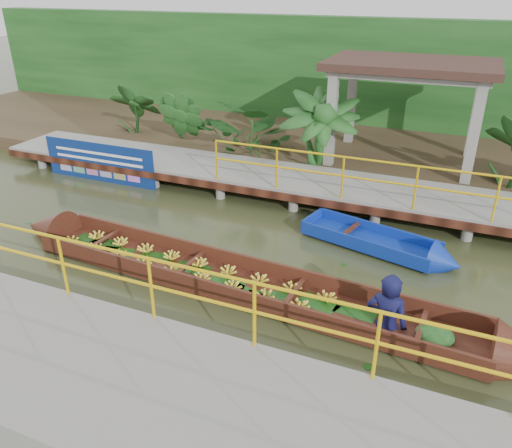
% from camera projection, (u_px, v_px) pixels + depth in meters
% --- Properties ---
extents(ground, '(80.00, 80.00, 0.00)m').
position_uv_depth(ground, '(206.00, 252.00, 10.42)').
color(ground, '#31381C').
rests_on(ground, ground).
extents(land_strip, '(30.00, 8.00, 0.45)m').
position_uv_depth(land_strip, '(312.00, 144.00, 16.53)').
color(land_strip, '#332719').
rests_on(land_strip, ground).
extents(far_dock, '(16.00, 2.06, 1.66)m').
position_uv_depth(far_dock, '(267.00, 177.00, 13.04)').
color(far_dock, gray).
rests_on(far_dock, ground).
extents(near_dock, '(18.00, 2.40, 1.73)m').
position_uv_depth(near_dock, '(121.00, 392.00, 6.47)').
color(near_dock, gray).
rests_on(near_dock, ground).
extents(pavilion, '(4.40, 3.00, 3.00)m').
position_uv_depth(pavilion, '(411.00, 75.00, 13.35)').
color(pavilion, gray).
rests_on(pavilion, ground).
extents(foliage_backdrop, '(30.00, 0.80, 4.00)m').
position_uv_depth(foliage_backdrop, '(335.00, 77.00, 17.82)').
color(foliage_backdrop, '#133E14').
rests_on(foliage_backdrop, ground).
extents(vendor_boat, '(10.73, 1.70, 2.37)m').
position_uv_depth(vendor_boat, '(255.00, 281.00, 8.91)').
color(vendor_boat, '#371B0F').
rests_on(vendor_boat, ground).
extents(moored_blue_boat, '(3.46, 1.64, 0.80)m').
position_uv_depth(moored_blue_boat, '(406.00, 251.00, 10.15)').
color(moored_blue_boat, '#0D2A94').
rests_on(moored_blue_boat, ground).
extents(blue_banner, '(3.57, 0.04, 1.12)m').
position_uv_depth(blue_banner, '(99.00, 162.00, 13.84)').
color(blue_banner, navy).
rests_on(blue_banner, ground).
extents(tropical_plants, '(14.48, 1.48, 1.85)m').
position_uv_depth(tropical_plants, '(312.00, 128.00, 13.99)').
color(tropical_plants, '#133E14').
rests_on(tropical_plants, ground).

